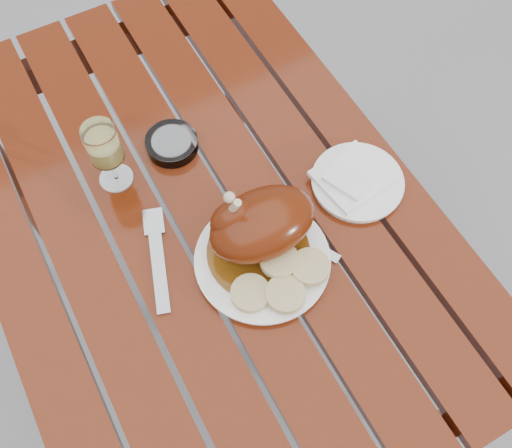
{
  "coord_description": "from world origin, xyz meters",
  "views": [
    {
      "loc": [
        -0.16,
        -0.52,
        1.69
      ],
      "look_at": [
        0.07,
        -0.1,
        0.78
      ],
      "focal_mm": 40.0,
      "sensor_mm": 36.0,
      "label": 1
    }
  ],
  "objects": [
    {
      "name": "ground",
      "position": [
        0.0,
        0.0,
        0.0
      ],
      "size": [
        60.0,
        60.0,
        0.0
      ],
      "primitive_type": "plane",
      "color": "slate",
      "rests_on": "ground"
    },
    {
      "name": "table",
      "position": [
        0.0,
        0.0,
        0.38
      ],
      "size": [
        0.8,
        1.2,
        0.75
      ],
      "primitive_type": "cube",
      "color": "#65220C",
      "rests_on": "ground"
    },
    {
      "name": "dinner_plate",
      "position": [
        0.05,
        -0.16,
        0.76
      ],
      "size": [
        0.28,
        0.28,
        0.02
      ],
      "primitive_type": "cylinder",
      "rotation": [
        0.0,
        0.0,
        -0.15
      ],
      "color": "white",
      "rests_on": "table"
    },
    {
      "name": "roast_duck",
      "position": [
        0.06,
        -0.12,
        0.82
      ],
      "size": [
        0.21,
        0.19,
        0.14
      ],
      "color": "#5A310A",
      "rests_on": "dinner_plate"
    },
    {
      "name": "bread_dumplings",
      "position": [
        0.06,
        -0.21,
        0.78
      ],
      "size": [
        0.18,
        0.13,
        0.03
      ],
      "color": "#D2BB80",
      "rests_on": "dinner_plate"
    },
    {
      "name": "wine_glass",
      "position": [
        -0.11,
        0.13,
        0.83
      ],
      "size": [
        0.08,
        0.08,
        0.15
      ],
      "primitive_type": "cylinder",
      "rotation": [
        0.0,
        0.0,
        -0.21
      ],
      "color": "#C9BB5B",
      "rests_on": "table"
    },
    {
      "name": "side_plate",
      "position": [
        0.29,
        -0.1,
        0.76
      ],
      "size": [
        0.23,
        0.23,
        0.01
      ],
      "primitive_type": "cylinder",
      "rotation": [
        0.0,
        0.0,
        0.38
      ],
      "color": "white",
      "rests_on": "table"
    },
    {
      "name": "napkin",
      "position": [
        0.28,
        -0.09,
        0.77
      ],
      "size": [
        0.14,
        0.13,
        0.01
      ],
      "primitive_type": "cube",
      "rotation": [
        0.0,
        0.0,
        0.14
      ],
      "color": "white",
      "rests_on": "side_plate"
    },
    {
      "name": "ashtray",
      "position": [
        0.01,
        0.15,
        0.76
      ],
      "size": [
        0.14,
        0.14,
        0.03
      ],
      "primitive_type": "cylinder",
      "rotation": [
        0.0,
        0.0,
        -0.44
      ],
      "color": "#B2B7BC",
      "rests_on": "table"
    },
    {
      "name": "fork",
      "position": [
        -0.12,
        -0.07,
        0.75
      ],
      "size": [
        0.08,
        0.19,
        0.01
      ],
      "primitive_type": "cube",
      "rotation": [
        0.0,
        0.0,
        -0.32
      ],
      "color": "gray",
      "rests_on": "table"
    },
    {
      "name": "knife",
      "position": [
        0.13,
        -0.14,
        0.75
      ],
      "size": [
        0.1,
        0.17,
        0.01
      ],
      "primitive_type": "cube",
      "rotation": [
        0.0,
        0.0,
        0.5
      ],
      "color": "gray",
      "rests_on": "table"
    }
  ]
}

